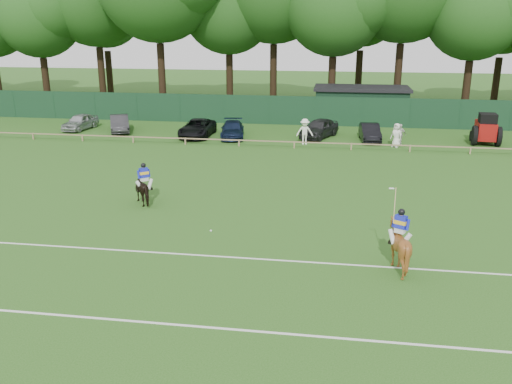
% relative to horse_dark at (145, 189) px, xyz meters
% --- Properties ---
extents(ground, '(160.00, 160.00, 0.00)m').
position_rel_horse_dark_xyz_m(ground, '(5.32, -4.73, -0.74)').
color(ground, '#1E4C14').
rests_on(ground, ground).
extents(horse_dark, '(1.73, 1.84, 1.47)m').
position_rel_horse_dark_xyz_m(horse_dark, '(0.00, 0.00, 0.00)').
color(horse_dark, black).
rests_on(horse_dark, ground).
extents(horse_chestnut, '(2.07, 2.13, 1.79)m').
position_rel_horse_dark_xyz_m(horse_chestnut, '(11.67, -5.79, 0.16)').
color(horse_chestnut, brown).
rests_on(horse_chestnut, ground).
extents(sedan_silver, '(2.03, 4.00, 1.31)m').
position_rel_horse_dark_xyz_m(sedan_silver, '(-11.88, 17.51, -0.08)').
color(sedan_silver, '#B8BABE').
rests_on(sedan_silver, ground).
extents(sedan_grey, '(2.94, 4.33, 1.35)m').
position_rel_horse_dark_xyz_m(sedan_grey, '(-8.27, 17.12, -0.06)').
color(sedan_grey, '#323235').
rests_on(sedan_grey, ground).
extents(suv_black, '(2.20, 4.77, 1.33)m').
position_rel_horse_dark_xyz_m(suv_black, '(-1.52, 16.21, -0.07)').
color(suv_black, black).
rests_on(suv_black, ground).
extents(sedan_navy, '(2.37, 4.48, 1.24)m').
position_rel_horse_dark_xyz_m(sedan_navy, '(1.27, 16.24, -0.12)').
color(sedan_navy, '#101B34').
rests_on(sedan_navy, ground).
extents(hatch_grey, '(3.30, 4.60, 1.45)m').
position_rel_horse_dark_xyz_m(hatch_grey, '(7.92, 17.28, -0.01)').
color(hatch_grey, '#29292B').
rests_on(hatch_grey, ground).
extents(estate_black, '(1.61, 3.95, 1.27)m').
position_rel_horse_dark_xyz_m(estate_black, '(11.75, 16.65, -0.10)').
color(estate_black, black).
rests_on(estate_black, ground).
extents(spectator_left, '(1.31, 0.88, 1.89)m').
position_rel_horse_dark_xyz_m(spectator_left, '(6.96, 14.66, 0.21)').
color(spectator_left, white).
rests_on(spectator_left, ground).
extents(spectator_mid, '(0.99, 0.55, 1.60)m').
position_rel_horse_dark_xyz_m(spectator_mid, '(13.78, 15.16, 0.06)').
color(spectator_mid, beige).
rests_on(spectator_mid, ground).
extents(spectator_right, '(1.00, 0.95, 1.72)m').
position_rel_horse_dark_xyz_m(spectator_right, '(13.50, 14.71, 0.13)').
color(spectator_right, white).
rests_on(spectator_right, ground).
extents(rider_dark, '(0.80, 0.71, 1.41)m').
position_rel_horse_dark_xyz_m(rider_dark, '(0.01, -0.01, 0.69)').
color(rider_dark, silver).
rests_on(rider_dark, ground).
extents(rider_chestnut, '(0.87, 0.81, 2.05)m').
position_rel_horse_dark_xyz_m(rider_chestnut, '(11.66, -5.80, 0.95)').
color(rider_chestnut, silver).
rests_on(rider_chestnut, ground).
extents(polo_ball, '(0.09, 0.09, 0.09)m').
position_rel_horse_dark_xyz_m(polo_ball, '(4.09, -3.26, -0.69)').
color(polo_ball, silver).
rests_on(polo_ball, ground).
extents(pitch_lines, '(60.00, 5.10, 0.01)m').
position_rel_horse_dark_xyz_m(pitch_lines, '(5.32, -8.23, -0.73)').
color(pitch_lines, silver).
rests_on(pitch_lines, ground).
extents(pitch_rail, '(62.10, 0.10, 0.50)m').
position_rel_horse_dark_xyz_m(pitch_rail, '(5.32, 13.27, -0.29)').
color(pitch_rail, '#997F5B').
rests_on(pitch_rail, ground).
extents(perimeter_fence, '(92.08, 0.08, 2.50)m').
position_rel_horse_dark_xyz_m(perimeter_fence, '(5.32, 22.27, 0.51)').
color(perimeter_fence, '#14351E').
rests_on(perimeter_fence, ground).
extents(utility_shed, '(8.40, 4.40, 3.04)m').
position_rel_horse_dark_xyz_m(utility_shed, '(11.32, 25.27, 0.80)').
color(utility_shed, '#14331E').
rests_on(utility_shed, ground).
extents(tree_row, '(96.00, 12.00, 21.00)m').
position_rel_horse_dark_xyz_m(tree_row, '(7.32, 30.27, -0.74)').
color(tree_row, '#26561C').
rests_on(tree_row, ground).
extents(tractor, '(2.04, 2.88, 2.30)m').
position_rel_horse_dark_xyz_m(tractor, '(20.03, 16.62, 0.35)').
color(tractor, maroon).
rests_on(tractor, ground).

